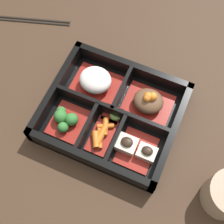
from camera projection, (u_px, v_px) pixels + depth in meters
ground_plane at (112, 117)px, 0.70m from camera, size 3.00×3.00×0.00m
bento_base at (112, 116)px, 0.69m from camera, size 0.29×0.25×0.01m
bento_rim at (112, 113)px, 0.68m from camera, size 0.29×0.25×0.05m
bowl_rice at (95, 81)px, 0.70m from camera, size 0.11×0.09×0.05m
bowl_stew at (148, 102)px, 0.68m from camera, size 0.11×0.09×0.05m
bowl_greens at (65, 119)px, 0.67m from camera, size 0.07×0.09×0.03m
bowl_carrots at (101, 135)px, 0.66m from camera, size 0.05×0.09×0.02m
bowl_tofu at (136, 148)px, 0.65m from camera, size 0.09×0.09×0.03m
bowl_pickles at (115, 116)px, 0.68m from camera, size 0.04×0.04×0.01m
chopsticks at (24, 19)px, 0.81m from camera, size 0.23×0.09×0.01m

